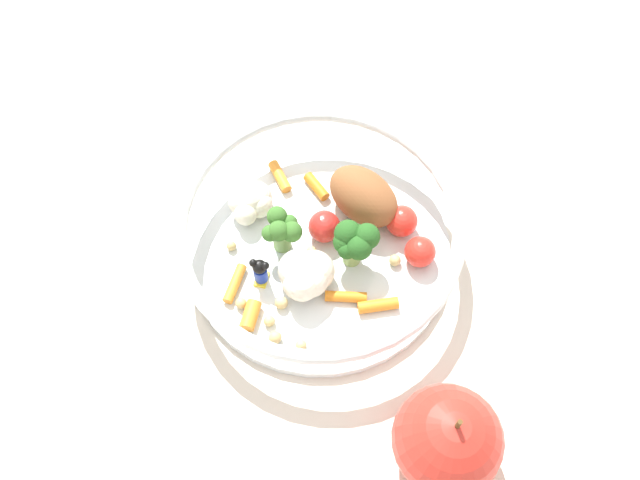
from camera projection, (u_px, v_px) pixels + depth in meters
ground_plane at (332, 252)px, 0.61m from camera, size 2.40×2.40×0.00m
food_container at (321, 238)px, 0.58m from camera, size 0.25×0.25×0.06m
loose_apple at (447, 440)px, 0.49m from camera, size 0.08×0.08×0.09m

